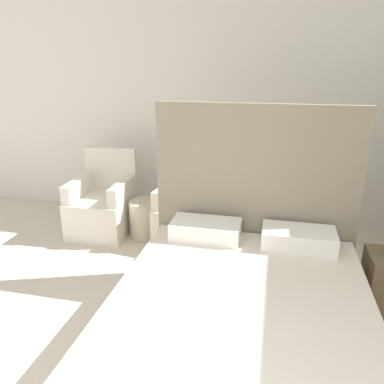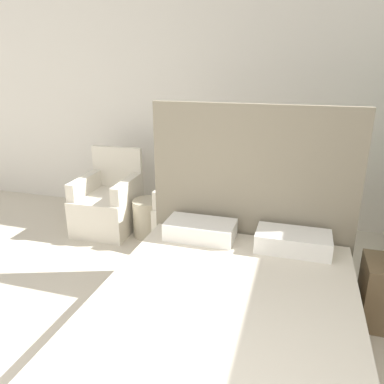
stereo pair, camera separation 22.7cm
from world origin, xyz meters
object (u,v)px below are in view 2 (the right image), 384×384
at_px(bed, 223,329).
at_px(side_table, 149,218).
at_px(armchair_near_window_right, 194,216).
at_px(armchair_near_window_left, 108,206).

distance_m(bed, side_table, 2.06).
bearing_deg(bed, side_table, 125.61).
xyz_separation_m(bed, side_table, (-1.20, 1.68, -0.09)).
xyz_separation_m(armchair_near_window_right, side_table, (-0.51, -0.03, -0.07)).
bearing_deg(bed, armchair_near_window_left, 135.07).
relative_size(bed, armchair_near_window_left, 2.41).
distance_m(armchair_near_window_left, armchair_near_window_right, 1.02).
bearing_deg(armchair_near_window_left, side_table, -5.41).
relative_size(armchair_near_window_left, side_table, 2.19).
bearing_deg(armchair_near_window_right, bed, -60.90).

